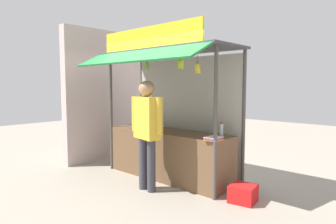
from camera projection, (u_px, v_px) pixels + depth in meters
The scene contains 16 objects.
ground_plane at pixel (168, 177), 5.59m from camera, with size 20.00×20.00×0.00m, color #9E9384.
stall_counter at pixel (168, 154), 5.55m from camera, with size 2.51×0.68×0.88m, color brown.
stall_structure at pixel (173, 89), 5.55m from camera, with size 2.71×1.58×2.69m.
water_bottle_mid_right at pixel (142, 121), 6.10m from camera, with size 0.07×0.07×0.24m.
water_bottle_mid_left at pixel (221, 129), 5.03m from camera, with size 0.06×0.06×0.22m.
water_bottle_back_left at pixel (153, 122), 5.97m from camera, with size 0.07×0.07×0.24m.
water_bottle_front_left at pixel (146, 120), 6.26m from camera, with size 0.06×0.06×0.22m.
magazine_stack_right at pixel (144, 127), 5.89m from camera, with size 0.27×0.27×0.04m.
magazine_stack_rear_center at pixel (153, 129), 5.54m from camera, with size 0.22×0.27×0.05m.
magazine_stack_front_right at pixel (213, 139), 4.54m from camera, with size 0.24×0.29×0.06m.
banana_bunch_inner_left at pixel (197, 68), 4.42m from camera, with size 0.10×0.10×0.32m.
banana_bunch_inner_right at pixel (147, 66), 5.14m from camera, with size 0.10×0.10×0.23m.
banana_bunch_rightmost at pixel (181, 64), 4.63m from camera, with size 0.11×0.11×0.25m.
vendor_person at pixel (147, 125), 4.81m from camera, with size 0.68×0.32×1.79m.
plastic_crate at pixel (243, 193), 4.40m from camera, with size 0.36×0.36×0.25m, color red.
neighbour_wall at pixel (110, 95), 7.11m from camera, with size 0.20×2.40×2.97m, color #C1ACA8.
Camera 1 is at (3.68, -4.03, 1.71)m, focal length 31.98 mm.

